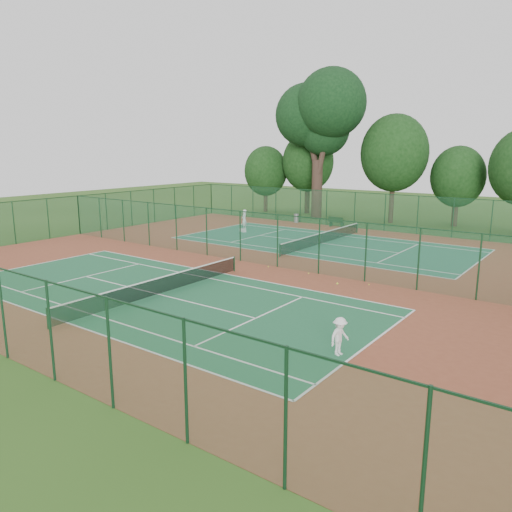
# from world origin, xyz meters

# --- Properties ---
(ground) EXTENTS (120.00, 120.00, 0.00)m
(ground) POSITION_xyz_m (0.00, 0.00, 0.00)
(ground) COLOR #30571B
(ground) RESTS_ON ground
(red_pad) EXTENTS (40.00, 36.00, 0.01)m
(red_pad) POSITION_xyz_m (0.00, 0.00, 0.01)
(red_pad) COLOR brown
(red_pad) RESTS_ON ground
(court_near) EXTENTS (23.77, 10.97, 0.01)m
(court_near) POSITION_xyz_m (0.00, -9.00, 0.01)
(court_near) COLOR #1E603A
(court_near) RESTS_ON red_pad
(court_far) EXTENTS (23.77, 10.97, 0.01)m
(court_far) POSITION_xyz_m (0.00, 9.00, 0.01)
(court_far) COLOR #216A4B
(court_far) RESTS_ON red_pad
(fence_north) EXTENTS (40.00, 0.09, 3.50)m
(fence_north) POSITION_xyz_m (0.00, 18.00, 1.76)
(fence_north) COLOR #1A5030
(fence_north) RESTS_ON ground
(fence_west) EXTENTS (0.09, 36.00, 3.50)m
(fence_west) POSITION_xyz_m (-20.00, 0.00, 1.76)
(fence_west) COLOR #18482E
(fence_west) RESTS_ON ground
(fence_divider) EXTENTS (40.00, 0.09, 3.50)m
(fence_divider) POSITION_xyz_m (0.00, 0.00, 1.76)
(fence_divider) COLOR #194D2F
(fence_divider) RESTS_ON ground
(tennis_net_near) EXTENTS (0.10, 12.90, 0.97)m
(tennis_net_near) POSITION_xyz_m (0.00, -9.00, 0.54)
(tennis_net_near) COLOR #13361D
(tennis_net_near) RESTS_ON ground
(tennis_net_far) EXTENTS (0.10, 12.90, 0.97)m
(tennis_net_far) POSITION_xyz_m (0.00, 9.00, 0.54)
(tennis_net_far) COLOR #163E25
(tennis_net_far) RESTS_ON ground
(player_near) EXTENTS (0.74, 1.05, 1.48)m
(player_near) POSITION_xyz_m (11.38, -10.47, 0.76)
(player_near) COLOR white
(player_near) RESTS_ON court_near
(player_far) EXTENTS (0.63, 0.79, 1.89)m
(player_far) POSITION_xyz_m (-9.60, 10.89, 0.97)
(player_far) COLOR white
(player_far) RESTS_ON court_far
(trash_bin) EXTENTS (0.53, 0.53, 0.91)m
(trash_bin) POSITION_xyz_m (-7.91, 17.60, 0.47)
(trash_bin) COLOR slate
(trash_bin) RESTS_ON red_pad
(bench) EXTENTS (1.70, 0.65, 1.02)m
(bench) POSITION_xyz_m (-3.17, 17.39, 0.54)
(bench) COLOR #123419
(bench) RESTS_ON red_pad
(kit_bag) EXTENTS (0.77, 0.46, 0.27)m
(kit_bag) POSITION_xyz_m (-8.82, 9.65, 0.15)
(kit_bag) COLOR silver
(kit_bag) RESTS_ON red_pad
(stray_ball_a) EXTENTS (0.07, 0.07, 0.07)m
(stray_ball_a) POSITION_xyz_m (4.15, -0.41, 0.04)
(stray_ball_a) COLOR #E2EF37
(stray_ball_a) RESTS_ON red_pad
(stray_ball_b) EXTENTS (0.07, 0.07, 0.07)m
(stray_ball_b) POSITION_xyz_m (8.24, -0.62, 0.04)
(stray_ball_b) COLOR #E1EE37
(stray_ball_b) RESTS_ON red_pad
(stray_ball_c) EXTENTS (0.07, 0.07, 0.07)m
(stray_ball_c) POSITION_xyz_m (1.11, -0.42, 0.05)
(stray_ball_c) COLOR #CFE836
(stray_ball_c) RESTS_ON red_pad
(big_tree) EXTENTS (10.29, 7.54, 15.81)m
(big_tree) POSITION_xyz_m (-7.75, 21.91, 11.20)
(big_tree) COLOR #34231C
(big_tree) RESTS_ON ground
(evergreen_row) EXTENTS (39.00, 5.00, 12.00)m
(evergreen_row) POSITION_xyz_m (0.50, 24.25, 0.00)
(evergreen_row) COLOR black
(evergreen_row) RESTS_ON ground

